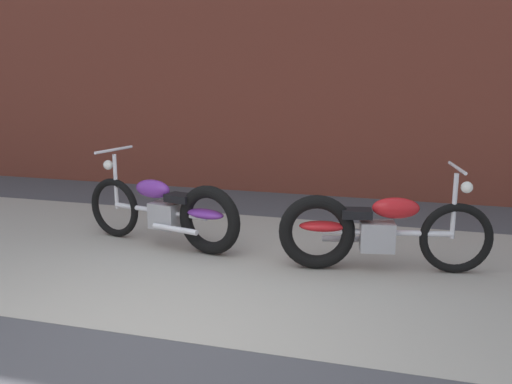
# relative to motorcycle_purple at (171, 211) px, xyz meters

# --- Properties ---
(ground_plane) EXTENTS (80.00, 80.00, 0.00)m
(ground_plane) POSITION_rel_motorcycle_purple_xyz_m (0.74, -1.99, -0.40)
(ground_plane) COLOR #47474C
(sidewalk_slab) EXTENTS (36.00, 3.50, 0.01)m
(sidewalk_slab) POSITION_rel_motorcycle_purple_xyz_m (0.74, -0.24, -0.40)
(sidewalk_slab) COLOR #9E998E
(sidewalk_slab) RESTS_ON ground
(brick_building_wall) EXTENTS (36.00, 0.50, 4.53)m
(brick_building_wall) POSITION_rel_motorcycle_purple_xyz_m (0.74, 3.21, 1.87)
(brick_building_wall) COLOR brown
(brick_building_wall) RESTS_ON ground
(motorcycle_purple) EXTENTS (1.98, 0.73, 1.03)m
(motorcycle_purple) POSITION_rel_motorcycle_purple_xyz_m (0.00, 0.00, 0.00)
(motorcycle_purple) COLOR black
(motorcycle_purple) RESTS_ON ground
(motorcycle_red) EXTENTS (1.99, 0.66, 1.03)m
(motorcycle_red) POSITION_rel_motorcycle_purple_xyz_m (2.11, -0.14, 0.00)
(motorcycle_red) COLOR black
(motorcycle_red) RESTS_ON ground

